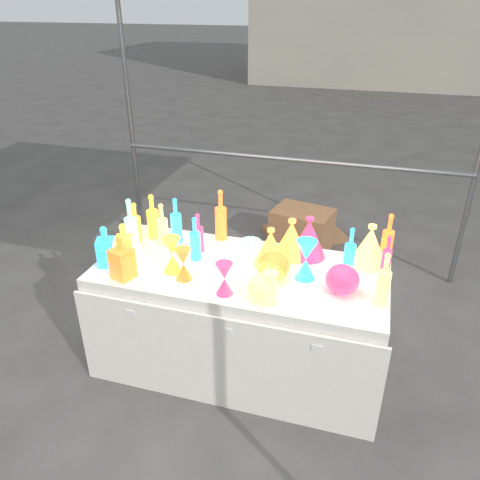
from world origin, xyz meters
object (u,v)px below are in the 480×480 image
(hourglass_0, at_px, (183,264))
(display_table, at_px, (240,318))
(cardboard_box_closed, at_px, (302,229))
(bottle_0, at_px, (153,216))
(lampshade_0, at_px, (270,246))
(globe_0, at_px, (272,271))
(decanter_0, at_px, (124,242))

(hourglass_0, bearing_deg, display_table, 34.21)
(cardboard_box_closed, height_order, hourglass_0, hourglass_0)
(bottle_0, xyz_separation_m, lampshade_0, (0.86, -0.13, -0.04))
(cardboard_box_closed, relative_size, lampshade_0, 2.27)
(hourglass_0, xyz_separation_m, globe_0, (0.51, 0.12, -0.03))
(globe_0, bearing_deg, cardboard_box_closed, 93.06)
(display_table, distance_m, decanter_0, 0.89)
(bottle_0, height_order, hourglass_0, bottle_0)
(globe_0, bearing_deg, decanter_0, -178.71)
(display_table, height_order, globe_0, globe_0)
(hourglass_0, height_order, lampshade_0, lampshade_0)
(cardboard_box_closed, relative_size, hourglass_0, 2.81)
(bottle_0, bearing_deg, cardboard_box_closed, 61.69)
(decanter_0, bearing_deg, display_table, -14.84)
(cardboard_box_closed, bearing_deg, lampshade_0, -76.27)
(lampshade_0, bearing_deg, cardboard_box_closed, 85.09)
(display_table, xyz_separation_m, hourglass_0, (-0.29, -0.20, 0.48))
(hourglass_0, relative_size, globe_0, 1.14)
(decanter_0, height_order, globe_0, decanter_0)
(cardboard_box_closed, bearing_deg, globe_0, -74.75)
(bottle_0, bearing_deg, lampshade_0, -8.79)
(display_table, xyz_separation_m, lampshade_0, (0.16, 0.12, 0.50))
(cardboard_box_closed, height_order, globe_0, globe_0)
(lampshade_0, bearing_deg, decanter_0, -172.72)
(decanter_0, xyz_separation_m, globe_0, (0.95, 0.02, -0.06))
(decanter_0, relative_size, lampshade_0, 1.05)
(display_table, xyz_separation_m, cardboard_box_closed, (0.12, 1.78, -0.17))
(hourglass_0, bearing_deg, bottle_0, 132.23)
(display_table, relative_size, globe_0, 10.54)
(display_table, bearing_deg, hourglass_0, -145.79)
(cardboard_box_closed, distance_m, hourglass_0, 2.11)
(decanter_0, distance_m, globe_0, 0.95)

